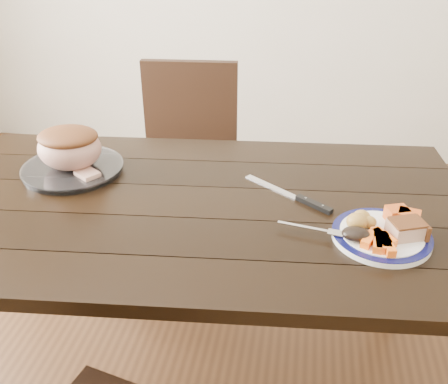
% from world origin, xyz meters
% --- Properties ---
extents(ground, '(4.00, 4.00, 0.00)m').
position_xyz_m(ground, '(0.00, 0.00, 0.00)').
color(ground, '#472B16').
rests_on(ground, ground).
extents(dining_table, '(1.68, 1.04, 0.75)m').
position_xyz_m(dining_table, '(0.00, 0.00, 0.66)').
color(dining_table, black).
rests_on(dining_table, ground).
extents(chair_far, '(0.46, 0.47, 0.93)m').
position_xyz_m(chair_far, '(-0.21, 0.74, 0.52)').
color(chair_far, black).
rests_on(chair_far, ground).
extents(dinner_plate, '(0.25, 0.25, 0.02)m').
position_xyz_m(dinner_plate, '(0.51, -0.11, 0.76)').
color(dinner_plate, white).
rests_on(dinner_plate, dining_table).
extents(plate_rim, '(0.25, 0.25, 0.02)m').
position_xyz_m(plate_rim, '(0.51, -0.11, 0.77)').
color(plate_rim, '#0C0D3C').
rests_on(plate_rim, dinner_plate).
extents(serving_platter, '(0.32, 0.32, 0.02)m').
position_xyz_m(serving_platter, '(-0.44, 0.12, 0.76)').
color(serving_platter, white).
rests_on(serving_platter, dining_table).
extents(pork_slice, '(0.10, 0.09, 0.04)m').
position_xyz_m(pork_slice, '(0.56, -0.11, 0.79)').
color(pork_slice, tan).
rests_on(pork_slice, dinner_plate).
extents(roasted_potatoes, '(0.08, 0.07, 0.05)m').
position_xyz_m(roasted_potatoes, '(0.45, -0.09, 0.79)').
color(roasted_potatoes, gold).
rests_on(roasted_potatoes, dinner_plate).
extents(carrot_batons, '(0.09, 0.11, 0.02)m').
position_xyz_m(carrot_batons, '(0.50, -0.16, 0.78)').
color(carrot_batons, orange).
rests_on(carrot_batons, dinner_plate).
extents(pumpkin_wedges, '(0.09, 0.07, 0.04)m').
position_xyz_m(pumpkin_wedges, '(0.56, -0.05, 0.79)').
color(pumpkin_wedges, '#E75419').
rests_on(pumpkin_wedges, dinner_plate).
extents(dark_mushroom, '(0.07, 0.05, 0.03)m').
position_xyz_m(dark_mushroom, '(0.44, -0.15, 0.79)').
color(dark_mushroom, black).
rests_on(dark_mushroom, dinner_plate).
extents(fork, '(0.18, 0.05, 0.00)m').
position_xyz_m(fork, '(0.34, -0.12, 0.77)').
color(fork, silver).
rests_on(fork, dinner_plate).
extents(roast_joint, '(0.20, 0.18, 0.13)m').
position_xyz_m(roast_joint, '(-0.44, 0.12, 0.83)').
color(roast_joint, tan).
rests_on(roast_joint, serving_platter).
extents(cut_slice, '(0.09, 0.09, 0.02)m').
position_xyz_m(cut_slice, '(-0.37, 0.06, 0.78)').
color(cut_slice, tan).
rests_on(cut_slice, serving_platter).
extents(carving_knife, '(0.27, 0.20, 0.01)m').
position_xyz_m(carving_knife, '(0.30, 0.05, 0.76)').
color(carving_knife, silver).
rests_on(carving_knife, dining_table).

